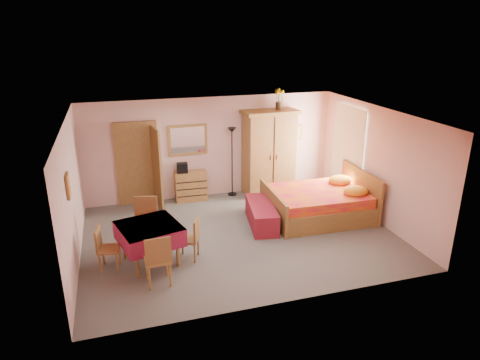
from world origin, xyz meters
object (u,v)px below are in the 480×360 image
object	(u,v)px
wardrobe	(269,153)
chair_west	(109,249)
chair_south	(157,258)
wall_mirror	(188,140)
stereo	(182,168)
sunflower_vase	(279,99)
bed	(318,196)
dining_table	(150,244)
bench	(262,215)
chest_of_drawers	(191,186)
floor_lamp	(232,162)
chair_east	(188,239)
chair_north	(145,224)

from	to	relation	value
wardrobe	chair_west	size ratio (longest dim) A/B	2.69
chair_south	wall_mirror	bearing A→B (deg)	69.60
stereo	sunflower_vase	xyz separation A→B (m)	(2.52, -0.11, 1.63)
wardrobe	chair_south	world-z (taller)	wardrobe
bed	sunflower_vase	bearing A→B (deg)	101.97
wardrobe	dining_table	bearing A→B (deg)	-144.75
dining_table	sunflower_vase	bearing A→B (deg)	37.58
sunflower_vase	wall_mirror	bearing A→B (deg)	173.02
sunflower_vase	chair_south	xyz separation A→B (m)	(-3.58, -3.54, -2.03)
dining_table	chair_west	distance (m)	0.74
bench	chair_south	xyz separation A→B (m)	(-2.51, -1.69, 0.24)
wall_mirror	bench	distance (m)	2.79
chair_west	chair_south	bearing A→B (deg)	59.14
chair_south	chair_west	xyz separation A→B (m)	(-0.80, 0.73, -0.07)
chair_west	chest_of_drawers	bearing A→B (deg)	155.83
chest_of_drawers	wall_mirror	world-z (taller)	wall_mirror
bed	chair_west	size ratio (longest dim) A/B	2.77
wardrobe	chair_west	world-z (taller)	wardrobe
floor_lamp	bench	world-z (taller)	floor_lamp
wardrobe	chair_west	bearing A→B (deg)	-150.06
wardrobe	chair_east	bearing A→B (deg)	-137.49
wall_mirror	floor_lamp	bearing A→B (deg)	-9.33
wardrobe	chair_south	distance (m)	4.91
floor_lamp	chair_west	xyz separation A→B (m)	(-3.17, -2.93, -0.50)
wall_mirror	chair_north	distance (m)	2.98
sunflower_vase	bed	distance (m)	2.70
chest_of_drawers	chair_south	bearing A→B (deg)	-106.55
chest_of_drawers	sunflower_vase	size ratio (longest dim) A/B	1.48
floor_lamp	sunflower_vase	size ratio (longest dim) A/B	3.37
sunflower_vase	chair_east	distance (m)	4.60
stereo	dining_table	world-z (taller)	stereo
wardrobe	chair_west	xyz separation A→B (m)	(-4.15, -2.81, -0.70)
wardrobe	stereo	bearing A→B (deg)	173.07
chest_of_drawers	bench	size ratio (longest dim) A/B	0.55
stereo	wardrobe	world-z (taller)	wardrobe
chair_west	stereo	bearing A→B (deg)	158.82
stereo	chair_south	world-z (taller)	stereo
floor_lamp	chair_west	bearing A→B (deg)	-137.29
dining_table	chair_south	xyz separation A→B (m)	(0.06, -0.74, 0.09)
floor_lamp	wardrobe	distance (m)	1.00
chest_of_drawers	wall_mirror	xyz separation A→B (m)	(0.00, 0.21, 1.17)
wardrobe	chair_south	size ratio (longest dim) A/B	2.32
chest_of_drawers	wall_mirror	bearing A→B (deg)	92.66
chest_of_drawers	stereo	xyz separation A→B (m)	(-0.20, 0.03, 0.50)
floor_lamp	chair_south	xyz separation A→B (m)	(-2.37, -3.65, -0.43)
wall_mirror	sunflower_vase	bearing A→B (deg)	-7.69
chair_north	bench	bearing A→B (deg)	-160.18
chair_south	bed	bearing A→B (deg)	21.64
stereo	wall_mirror	bearing A→B (deg)	41.92
wardrobe	bed	xyz separation A→B (m)	(0.56, -1.81, -0.59)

